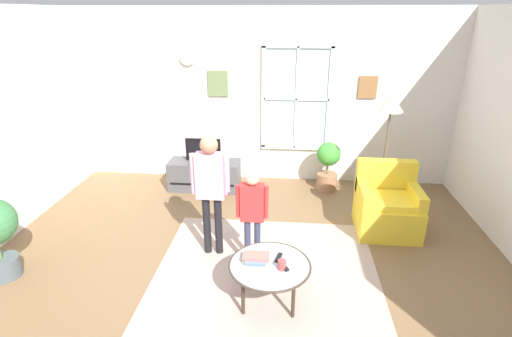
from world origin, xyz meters
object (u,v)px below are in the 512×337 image
(remote_near_cup, at_px, (279,257))
(potted_plant_by_window, at_px, (328,164))
(tv_stand, at_px, (205,175))
(cup, at_px, (282,265))
(book_stack, at_px, (256,258))
(television, at_px, (203,150))
(remote_near_books, at_px, (284,266))
(armchair, at_px, (387,207))
(person_pink_shirt, at_px, (211,183))
(person_red_shirt, at_px, (252,208))
(floor_lamp, at_px, (390,115))
(coffee_table, at_px, (270,267))

(remote_near_cup, height_order, potted_plant_by_window, potted_plant_by_window)
(tv_stand, height_order, cup, cup)
(tv_stand, distance_m, book_stack, 2.67)
(book_stack, relative_size, potted_plant_by_window, 0.32)
(television, distance_m, remote_near_books, 2.86)
(armchair, relative_size, person_pink_shirt, 0.60)
(television, distance_m, potted_plant_by_window, 1.97)
(armchair, bearing_deg, remote_near_books, -130.73)
(person_red_shirt, xyz_separation_m, potted_plant_by_window, (0.99, 2.12, -0.28))
(book_stack, bearing_deg, floor_lamp, 50.87)
(person_pink_shirt, distance_m, potted_plant_by_window, 2.46)
(person_red_shirt, bearing_deg, television, 116.29)
(tv_stand, distance_m, remote_near_cup, 2.71)
(cup, bearing_deg, remote_near_books, 54.55)
(coffee_table, xyz_separation_m, remote_near_books, (0.14, -0.03, 0.03))
(remote_near_books, distance_m, person_red_shirt, 0.74)
(tv_stand, bearing_deg, television, -90.00)
(remote_near_books, relative_size, person_pink_shirt, 0.10)
(television, xyz_separation_m, floor_lamp, (2.64, -0.49, 0.73))
(coffee_table, xyz_separation_m, potted_plant_by_window, (0.77, 2.66, 0.06))
(remote_near_cup, bearing_deg, person_pink_shirt, 141.04)
(book_stack, xyz_separation_m, potted_plant_by_window, (0.90, 2.61, 0.00))
(cup, bearing_deg, remote_near_cup, 101.76)
(remote_near_books, bearing_deg, armchair, 49.27)
(cup, bearing_deg, coffee_table, 153.43)
(potted_plant_by_window, bearing_deg, floor_lamp, -43.72)
(tv_stand, height_order, television, television)
(tv_stand, bearing_deg, cup, -62.94)
(armchair, distance_m, coffee_table, 2.06)
(remote_near_books, height_order, person_red_shirt, person_red_shirt)
(television, distance_m, armchair, 2.83)
(cup, distance_m, remote_near_books, 0.05)
(television, relative_size, book_stack, 2.15)
(person_red_shirt, bearing_deg, tv_stand, 116.25)
(cup, xyz_separation_m, person_pink_shirt, (-0.82, 0.80, 0.45))
(floor_lamp, bearing_deg, coffee_table, -125.95)
(coffee_table, relative_size, remote_near_cup, 5.74)
(cup, relative_size, person_red_shirt, 0.08)
(coffee_table, xyz_separation_m, cup, (0.12, -0.06, 0.07))
(television, relative_size, remote_near_books, 3.90)
(tv_stand, distance_m, potted_plant_by_window, 1.97)
(television, xyz_separation_m, coffee_table, (1.19, -2.49, -0.28))
(tv_stand, distance_m, coffee_table, 2.76)
(television, distance_m, remote_near_cup, 2.71)
(tv_stand, bearing_deg, coffee_table, -64.55)
(coffee_table, relative_size, person_pink_shirt, 0.56)
(coffee_table, height_order, cup, cup)
(tv_stand, bearing_deg, remote_near_books, -62.36)
(person_red_shirt, bearing_deg, person_pink_shirt, 156.83)
(remote_near_cup, distance_m, person_red_shirt, 0.61)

